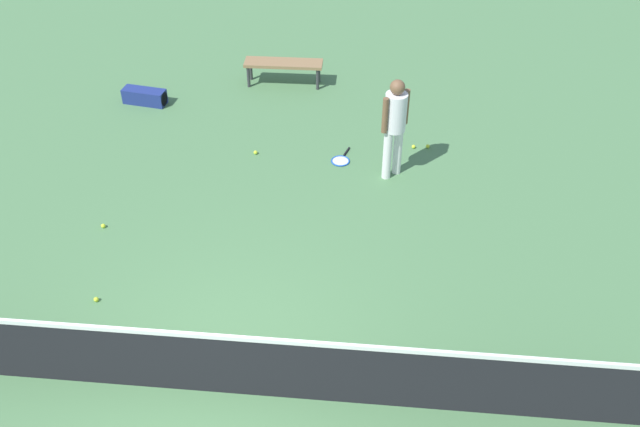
{
  "coord_description": "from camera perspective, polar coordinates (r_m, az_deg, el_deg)",
  "views": [
    {
      "loc": [
        -1.61,
        4.89,
        6.62
      ],
      "look_at": [
        -0.94,
        -2.24,
        0.9
      ],
      "focal_mm": 39.52,
      "sensor_mm": 36.0,
      "label": 1
    }
  ],
  "objects": [
    {
      "name": "ground_plane",
      "position": [
        8.38,
        -8.12,
        -14.08
      ],
      "size": [
        40.0,
        40.0,
        0.0
      ],
      "primitive_type": "plane",
      "color": "#4C7A4C"
    },
    {
      "name": "player_near_side",
      "position": [
        10.92,
        6.09,
        7.48
      ],
      "size": [
        0.48,
        0.48,
        1.7
      ],
      "color": "white",
      "rests_on": "ground_plane"
    },
    {
      "name": "tennis_ball_baseline",
      "position": [
        11.94,
        -5.24,
        4.95
      ],
      "size": [
        0.07,
        0.07,
        0.07
      ],
      "primitive_type": "sphere",
      "color": "#C6E033",
      "rests_on": "ground_plane"
    },
    {
      "name": "tennis_racket_near_player",
      "position": [
        11.74,
        1.71,
        4.35
      ],
      "size": [
        0.39,
        0.61,
        0.03
      ],
      "color": "blue",
      "rests_on": "ground_plane"
    },
    {
      "name": "court_net",
      "position": [
        8.0,
        -8.44,
        -11.9
      ],
      "size": [
        10.09,
        0.09,
        1.07
      ],
      "color": "#4C4C51",
      "rests_on": "ground_plane"
    },
    {
      "name": "tennis_ball_stray_left",
      "position": [
        12.18,
        8.72,
        5.41
      ],
      "size": [
        0.07,
        0.07,
        0.07
      ],
      "primitive_type": "sphere",
      "color": "#C6E033",
      "rests_on": "ground_plane"
    },
    {
      "name": "tennis_ball_by_net",
      "position": [
        9.67,
        -17.67,
        -6.65
      ],
      "size": [
        0.07,
        0.07,
        0.07
      ],
      "primitive_type": "sphere",
      "color": "#C6E033",
      "rests_on": "ground_plane"
    },
    {
      "name": "tennis_ball_near_player",
      "position": [
        10.81,
        -17.15,
        -0.96
      ],
      "size": [
        0.07,
        0.07,
        0.07
      ],
      "primitive_type": "sphere",
      "color": "#C6E033",
      "rests_on": "ground_plane"
    },
    {
      "name": "equipment_bag",
      "position": [
        13.68,
        -13.89,
        9.17
      ],
      "size": [
        0.83,
        0.4,
        0.28
      ],
      "color": "navy",
      "rests_on": "ground_plane"
    },
    {
      "name": "tennis_ball_midcourt",
      "position": [
        12.14,
        7.58,
        5.39
      ],
      "size": [
        0.07,
        0.07,
        0.07
      ],
      "primitive_type": "sphere",
      "color": "#C6E033",
      "rests_on": "ground_plane"
    },
    {
      "name": "courtside_bench",
      "position": [
        13.84,
        -2.97,
        11.93
      ],
      "size": [
        1.51,
        0.43,
        0.48
      ],
      "color": "olive",
      "rests_on": "ground_plane"
    }
  ]
}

